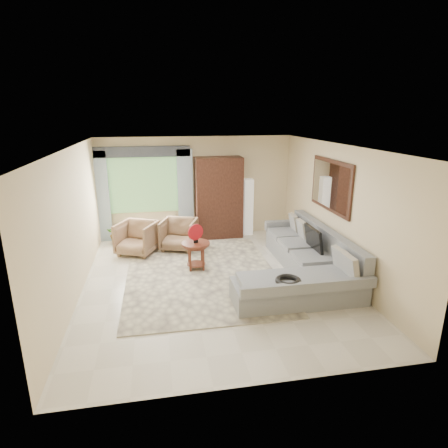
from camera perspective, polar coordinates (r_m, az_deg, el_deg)
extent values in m
plane|color=silver|center=(7.45, -1.42, -8.63)|extent=(6.00, 6.00, 0.00)
cube|color=beige|center=(7.71, -3.40, -7.67)|extent=(3.03, 4.02, 0.02)
cube|color=gray|center=(8.33, 11.77, -4.69)|extent=(0.90, 2.40, 0.40)
cube|color=gray|center=(6.73, 11.29, -10.01)|extent=(2.30, 0.80, 0.40)
cube|color=gray|center=(7.97, 15.37, -2.47)|extent=(0.20, 3.20, 0.50)
cube|color=gray|center=(9.36, 8.98, -0.14)|extent=(0.90, 0.16, 0.22)
cube|color=gray|center=(6.23, 12.96, -9.40)|extent=(2.30, 0.10, 0.18)
cube|color=black|center=(7.81, 13.49, -2.20)|extent=(0.14, 0.74, 0.48)
torus|color=black|center=(6.26, 9.75, -8.52)|extent=(0.43, 0.43, 0.09)
cylinder|color=#4B2314|center=(7.78, -4.32, -3.00)|extent=(0.59, 0.59, 0.04)
cylinder|color=#4B2314|center=(7.89, -4.27, -5.08)|extent=(0.39, 0.39, 0.53)
cylinder|color=#AA1118|center=(7.70, -4.36, -1.25)|extent=(0.33, 0.15, 0.34)
imported|color=#937550|center=(8.92, -13.13, -2.08)|extent=(1.10, 1.11, 0.76)
imported|color=olive|center=(9.04, -6.89, -1.59)|extent=(1.02, 1.03, 0.74)
imported|color=#999999|center=(9.77, -15.93, -1.36)|extent=(0.49, 0.43, 0.53)
cube|color=black|center=(9.74, -0.80, 4.03)|extent=(1.20, 0.55, 2.10)
cube|color=silver|center=(10.03, 3.66, 2.60)|extent=(0.24, 0.24, 1.50)
cube|color=#669E59|center=(9.79, -12.15, 5.81)|extent=(1.80, 0.04, 1.40)
cube|color=#9EB7CC|center=(9.84, -18.20, 3.91)|extent=(0.40, 0.08, 2.30)
cube|color=#9EB7CC|center=(9.78, -5.90, 4.58)|extent=(0.40, 0.08, 2.30)
cube|color=#1E232D|center=(9.60, -12.47, 10.72)|extent=(2.40, 0.12, 0.26)
cube|color=black|center=(7.97, 15.98, 5.67)|extent=(0.04, 1.70, 1.05)
cube|color=white|center=(7.95, 15.82, 5.66)|extent=(0.02, 1.54, 0.90)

